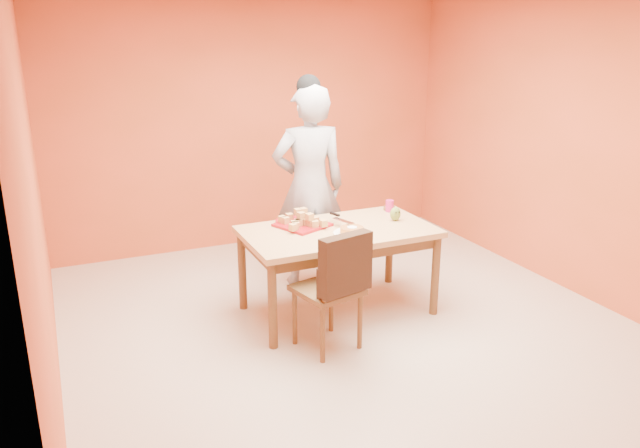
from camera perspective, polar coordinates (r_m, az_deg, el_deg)
name	(u,v)px	position (r m, az deg, el deg)	size (l,w,h in m)	color
floor	(355,331)	(5.22, 3.19, -9.71)	(5.00, 5.00, 0.00)	beige
wall_back	(254,125)	(7.03, -6.04, 9.00)	(4.50, 4.50, 0.00)	#DB5632
wall_left	(34,203)	(4.24, -24.66, 1.72)	(5.00, 5.00, 0.00)	#DB5632
wall_right	(580,148)	(6.11, 22.70, 6.43)	(5.00, 5.00, 0.00)	#DB5632
dining_table	(338,239)	(5.30, 1.67, -1.42)	(1.60, 0.90, 0.76)	tan
dining_chair	(328,287)	(4.75, 0.78, -5.81)	(0.54, 0.61, 0.98)	brown
pastry_pile	(302,217)	(5.32, -1.62, 0.61)	(0.34, 0.34, 0.11)	#DAB65D
person	(309,187)	(5.85, -1.00, 3.39)	(0.70, 0.46, 1.91)	#9B9B9D
pastry_platter	(302,225)	(5.34, -1.61, -0.08)	(0.38, 0.38, 0.02)	maroon
red_dinner_plate	(291,221)	(5.46, -2.67, 0.29)	(0.27, 0.27, 0.02)	maroon
white_cake_plate	(352,233)	(5.14, 2.94, -0.86)	(0.31, 0.31, 0.01)	white
sponge_cake	(352,230)	(5.13, 2.94, -0.57)	(0.20, 0.20, 0.04)	orange
cake_server	(344,221)	(5.28, 2.17, 0.31)	(0.05, 0.23, 0.01)	silver
egg_ornament	(395,214)	(5.51, 6.90, 0.92)	(0.10, 0.08, 0.12)	olive
magenta_glass	(390,206)	(5.78, 6.38, 1.66)	(0.07, 0.07, 0.11)	#BD1C64
checker_tin	(389,208)	(5.84, 6.35, 1.44)	(0.11, 0.11, 0.03)	#36180E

